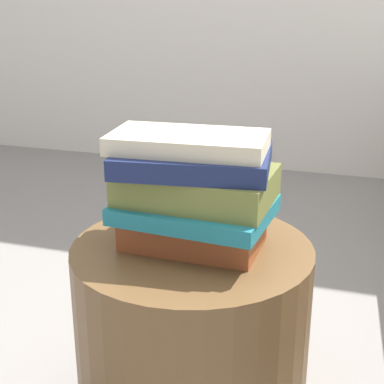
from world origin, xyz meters
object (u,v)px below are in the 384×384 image
Objects in this scene: book_rust at (192,230)px; book_navy at (193,159)px; book_olive at (197,185)px; book_teal at (195,209)px; book_cream at (188,142)px; side_table at (192,342)px.

book_navy is (0.00, 0.00, 0.14)m from book_rust.
book_teal is at bearing -91.17° from book_olive.
book_olive is 0.99× the size of book_cream.
side_table is 0.34m from book_olive.
book_navy is at bearing 179.27° from book_olive.
book_teal is 0.99× the size of book_cream.
book_teal is at bearing -43.12° from book_rust.
book_cream reaches higher than book_navy.
book_navy reaches higher than book_rust.
book_olive is (0.01, 0.00, 0.09)m from book_rust.
book_cream is at bearing -176.88° from book_teal.
book_navy is (-0.01, 0.01, 0.10)m from book_teal.
side_table is 1.69× the size of book_navy.
book_olive is at bearing -10.65° from book_navy.
book_navy is (-0.00, 0.01, 0.39)m from side_table.
book_navy is 0.04m from book_cream.
book_teal is at bearing -5.32° from book_cream.
book_rust is at bearing -162.39° from book_olive.
side_table is 1.66× the size of book_cream.
book_olive is (0.00, 0.01, 0.05)m from book_teal.
book_rust is 0.18m from book_cream.
book_teal is at bearing -4.52° from side_table.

